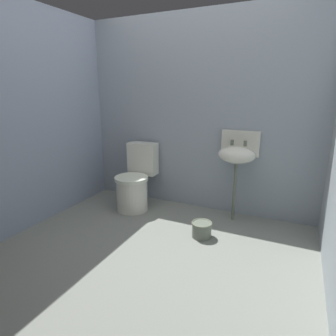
{
  "coord_description": "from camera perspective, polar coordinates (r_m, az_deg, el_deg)",
  "views": [
    {
      "loc": [
        1.09,
        -2.08,
        1.42
      ],
      "look_at": [
        0.0,
        0.27,
        0.7
      ],
      "focal_mm": 30.12,
      "sensor_mm": 36.0,
      "label": 1
    }
  ],
  "objects": [
    {
      "name": "wall_left",
      "position": [
        3.36,
        -24.69,
        9.25
      ],
      "size": [
        0.1,
        2.36,
        2.27
      ],
      "primitive_type": "cube",
      "color": "#8793A9",
      "rests_on": "ground"
    },
    {
      "name": "wall_back",
      "position": [
        3.4,
        6.22,
        10.61
      ],
      "size": [
        3.2,
        0.1,
        2.27
      ],
      "primitive_type": "cube",
      "color": "#8F9AA6",
      "rests_on": "ground"
    },
    {
      "name": "bucket",
      "position": [
        2.89,
        6.84,
        -12.18
      ],
      "size": [
        0.21,
        0.21,
        0.16
      ],
      "color": "#60685A",
      "rests_on": "ground"
    },
    {
      "name": "sink",
      "position": [
        3.12,
        13.85,
        2.77
      ],
      "size": [
        0.42,
        0.35,
        0.99
      ],
      "color": "#60685A",
      "rests_on": "ground"
    },
    {
      "name": "toilet_near_wall",
      "position": [
        3.49,
        -6.64,
        -2.93
      ],
      "size": [
        0.41,
        0.6,
        0.78
      ],
      "rotation": [
        0.0,
        0.0,
        3.17
      ],
      "color": "silver",
      "rests_on": "ground"
    },
    {
      "name": "ground_plane",
      "position": [
        2.77,
        -2.46,
        -16.34
      ],
      "size": [
        3.2,
        2.56,
        0.08
      ],
      "primitive_type": "cube",
      "color": "gray"
    }
  ]
}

